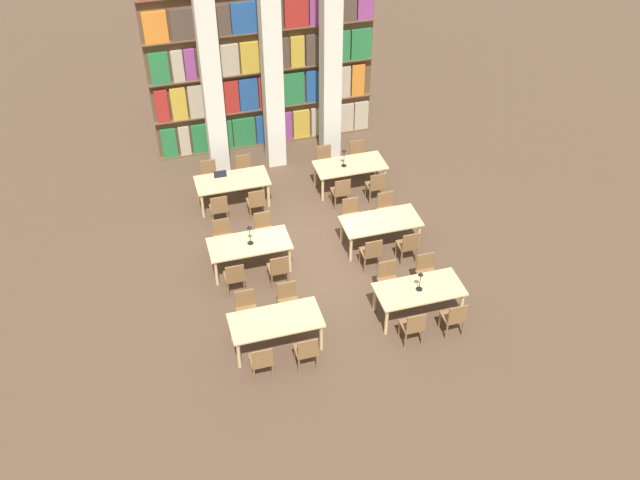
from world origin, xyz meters
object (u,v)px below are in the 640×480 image
object	(u,v)px
chair_15	(386,209)
laptop	(220,175)
chair_2	(307,351)
reading_table_1	(419,292)
chair_9	(223,236)
chair_0	(262,360)
chair_22	(376,185)
chair_23	(358,156)
chair_18	(256,202)
reading_table_4	(232,183)
chair_13	(351,215)
chair_8	(235,277)
chair_16	(219,208)
reading_table_5	(350,167)
chair_10	(278,268)
chair_3	(288,300)
pillar_right	(331,52)
chair_5	(388,279)
reading_table_3	(381,223)
chair_21	(325,161)
chair_12	(371,252)
chair_14	(408,245)
chair_17	(209,176)
pillar_left	(210,67)
chair_11	(264,229)
desk_lamp_2	(344,155)
desk_lamp_0	(420,278)
chair_4	(413,326)
chair_19	(245,170)
chair_6	(454,317)
desk_lamp_1	(250,231)
pillar_center	(271,60)

from	to	relation	value
chair_15	laptop	xyz separation A→B (m)	(-3.65, 2.09, 0.30)
chair_2	laptop	distance (m)	5.99
reading_table_1	chair_9	size ratio (longest dim) A/B	2.10
chair_0	chair_15	xyz separation A→B (m)	(3.91, 3.86, 0.00)
chair_0	chair_22	world-z (taller)	same
chair_23	chair_18	bearing A→B (deg)	23.12
reading_table_1	reading_table_4	world-z (taller)	same
chair_0	chair_13	world-z (taller)	same
reading_table_1	chair_8	world-z (taller)	chair_8
chair_16	reading_table_5	size ratio (longest dim) A/B	0.48
chair_8	chair_10	bearing A→B (deg)	0.00
chair_3	chair_9	distance (m)	2.63
chair_13	chair_16	size ratio (longest dim) A/B	1.00
pillar_right	chair_5	distance (m)	6.37
chair_10	chair_15	xyz separation A→B (m)	(3.00, 1.40, 0.00)
reading_table_3	chair_21	bearing A→B (deg)	97.57
chair_12	laptop	xyz separation A→B (m)	(-2.77, 3.52, 0.30)
chair_9	chair_5	bearing A→B (deg)	142.36
chair_0	chair_2	distance (m)	0.88
chair_14	reading_table_1	bearing A→B (deg)	-104.46
chair_13	chair_17	bearing A→B (deg)	-40.67
pillar_left	chair_22	world-z (taller)	pillar_left
chair_11	chair_17	xyz separation A→B (m)	(-0.87, 2.53, 0.00)
pillar_left	reading_table_3	world-z (taller)	pillar_left
desk_lamp_2	chair_5	bearing A→B (deg)	-94.08
desk_lamp_0	chair_4	bearing A→B (deg)	-119.05
chair_0	chair_19	size ratio (longest dim) A/B	1.00
chair_6	desk_lamp_2	size ratio (longest dim) A/B	1.74
reading_table_1	laptop	xyz separation A→B (m)	(-3.22, 5.18, 0.12)
chair_5	chair_22	distance (m)	3.49
chair_9	desk_lamp_1	distance (m)	1.08
chair_9	chair_19	distance (m)	2.73
chair_8	chair_14	world-z (taller)	same
chair_4	chair_15	xyz separation A→B (m)	(0.83, 3.81, 0.00)
chair_4	chair_12	distance (m)	2.38
chair_18	pillar_center	bearing A→B (deg)	66.16
chair_18	chair_3	bearing A→B (deg)	-91.35
chair_10	desk_lamp_1	world-z (taller)	desk_lamp_1
desk_lamp_0	chair_10	world-z (taller)	desk_lamp_0
chair_6	chair_17	distance (m)	7.49
chair_13	desk_lamp_0	bearing A→B (deg)	97.96
reading_table_3	chair_0	bearing A→B (deg)	-138.07
chair_9	chair_14	size ratio (longest dim) A/B	1.00
desk_lamp_1	reading_table_5	world-z (taller)	desk_lamp_1
pillar_left	chair_16	distance (m)	3.46
chair_19	reading_table_5	distance (m)	2.72
chair_12	chair_22	distance (m)	2.61
chair_12	chair_19	size ratio (longest dim) A/B	1.00
chair_9	reading_table_3	size ratio (longest dim) A/B	0.48
chair_4	laptop	size ratio (longest dim) A/B	2.69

